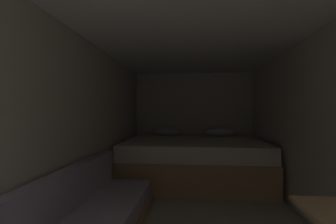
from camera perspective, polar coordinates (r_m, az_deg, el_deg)
The scene contains 5 objects.
wall_back at distance 5.10m, azimuth 6.25°, elevation -2.14°, with size 2.64×0.05×2.10m, color beige.
wall_left at distance 2.81m, azimuth -20.76°, elevation -3.94°, with size 0.05×5.13×2.10m, color beige.
wall_right at distance 2.84m, azimuth 33.82°, elevation -3.90°, with size 0.05×5.13×2.10m, color beige.
ceiling_slab at distance 2.65m, azimuth 6.73°, elevation 19.37°, with size 2.64×5.13×0.05m, color white.
bed at distance 4.24m, azimuth 6.35°, elevation -11.75°, with size 2.42×1.76×0.91m.
Camera 1 is at (-0.04, -0.40, 1.24)m, focal length 24.55 mm.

